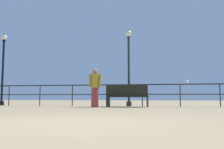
{
  "coord_description": "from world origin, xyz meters",
  "views": [
    {
      "loc": [
        1.41,
        -3.68,
        0.41
      ],
      "look_at": [
        -0.48,
        6.98,
        1.42
      ],
      "focal_mm": 39.15,
      "sensor_mm": 36.0,
      "label": 1
    }
  ],
  "objects_px": {
    "seagull_on_rail": "(187,82)",
    "lamppost_center": "(129,61)",
    "lamppost_left": "(3,65)",
    "bench_near_left": "(127,95)",
    "person_by_bench": "(95,85)"
  },
  "relations": [
    {
      "from": "lamppost_left",
      "to": "person_by_bench",
      "type": "xyz_separation_m",
      "value": [
        5.3,
        -1.51,
        -1.15
      ]
    },
    {
      "from": "bench_near_left",
      "to": "lamppost_left",
      "type": "xyz_separation_m",
      "value": [
        -6.59,
        0.99,
        1.55
      ]
    },
    {
      "from": "bench_near_left",
      "to": "seagull_on_rail",
      "type": "relative_size",
      "value": 4.7
    },
    {
      "from": "seagull_on_rail",
      "to": "lamppost_left",
      "type": "bearing_deg",
      "value": 178.74
    },
    {
      "from": "bench_near_left",
      "to": "lamppost_left",
      "type": "distance_m",
      "value": 6.84
    },
    {
      "from": "person_by_bench",
      "to": "lamppost_center",
      "type": "bearing_deg",
      "value": 50.32
    },
    {
      "from": "lamppost_left",
      "to": "person_by_bench",
      "type": "relative_size",
      "value": 2.37
    },
    {
      "from": "lamppost_left",
      "to": "lamppost_center",
      "type": "height_order",
      "value": "lamppost_left"
    },
    {
      "from": "lamppost_left",
      "to": "lamppost_center",
      "type": "distance_m",
      "value": 6.56
    },
    {
      "from": "lamppost_left",
      "to": "seagull_on_rail",
      "type": "bearing_deg",
      "value": -1.26
    },
    {
      "from": "bench_near_left",
      "to": "lamppost_center",
      "type": "bearing_deg",
      "value": 91.88
    },
    {
      "from": "seagull_on_rail",
      "to": "lamppost_center",
      "type": "bearing_deg",
      "value": 175.57
    },
    {
      "from": "person_by_bench",
      "to": "bench_near_left",
      "type": "bearing_deg",
      "value": 22.18
    },
    {
      "from": "bench_near_left",
      "to": "person_by_bench",
      "type": "xyz_separation_m",
      "value": [
        -1.29,
        -0.52,
        0.4
      ]
    },
    {
      "from": "person_by_bench",
      "to": "seagull_on_rail",
      "type": "relative_size",
      "value": 4.14
    }
  ]
}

